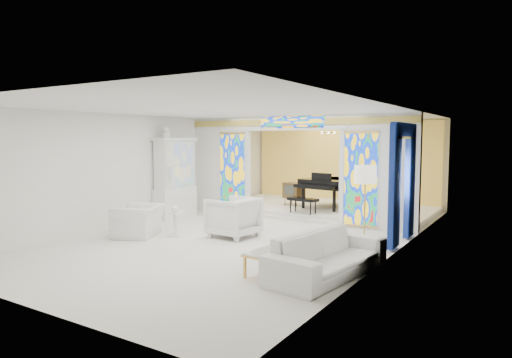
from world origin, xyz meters
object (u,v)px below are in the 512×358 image
Objects in this scene: china_cabinet at (175,179)px; tv_console at (294,191)px; coffee_table at (287,247)px; grand_piano at (336,184)px; sofa at (328,254)px; armchair_right at (233,217)px; armchair_left at (139,221)px.

china_cabinet is 3.67× the size of tv_console.
coffee_table is 0.68× the size of grand_piano.
sofa is 7.20m from tv_console.
armchair_right is at bearing 69.25° from sofa.
sofa is (3.18, -1.73, -0.10)m from armchair_right.
sofa is 0.80m from coffee_table.
armchair_right is at bearing -66.36° from tv_console.
china_cabinet is at bearing 71.86° from sofa.
armchair_right reaches higher than tv_console.
coffee_table is at bearing -29.25° from china_cabinet.
armchair_right is 0.54× the size of coffee_table.
sofa is 6.83m from grand_piano.
sofa is 0.88× the size of grand_piano.
armchair_right is at bearing -23.05° from china_cabinet.
china_cabinet is 1.38× the size of coffee_table.
grand_piano is at bearing 28.67° from sofa.
sofa is at bearing 65.87° from armchair_right.
china_cabinet is at bearing -128.79° from grand_piano.
grand_piano is at bearing 104.30° from coffee_table.
sofa is (6.17, -3.00, -0.79)m from china_cabinet.
armchair_right is at bearing 143.91° from coffee_table.
coffee_table is 2.66× the size of tv_console.
coffee_table is (4.36, -0.58, 0.02)m from armchair_left.
tv_console is (-1.38, -0.25, -0.28)m from grand_piano.
grand_piano reaches higher than tv_console.
armchair_left is at bearing -55.34° from armchair_right.
sofa reaches higher than coffee_table.
china_cabinet is 0.93× the size of grand_piano.
grand_piano is (3.74, 3.36, -0.23)m from china_cabinet.
armchair_right is at bearing -89.97° from grand_piano.
grand_piano reaches higher than sofa.
armchair_right is 3.62m from sofa.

